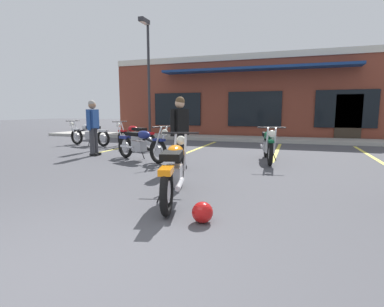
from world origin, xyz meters
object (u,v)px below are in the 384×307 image
(motorcycle_red_sportbike, at_px, (89,134))
(helmet_on_pavement, at_px, (202,212))
(motorcycle_foreground_classic, at_px, (174,170))
(parking_lot_lamp_post, at_px, (148,65))
(person_near_building, at_px, (93,124))
(motorcycle_silver_naked, at_px, (141,144))
(motorcycle_blue_standard, at_px, (135,136))
(person_in_shorts_foreground, at_px, (180,129))
(motorcycle_black_cruiser, at_px, (268,144))

(motorcycle_red_sportbike, relative_size, helmet_on_pavement, 8.07)
(motorcycle_foreground_classic, distance_m, parking_lot_lamp_post, 10.42)
(person_near_building, distance_m, parking_lot_lamp_post, 5.85)
(parking_lot_lamp_post, bearing_deg, motorcycle_foreground_classic, -60.93)
(helmet_on_pavement, relative_size, parking_lot_lamp_post, 0.05)
(motorcycle_silver_naked, distance_m, motorcycle_blue_standard, 2.67)
(motorcycle_foreground_classic, height_order, person_in_shorts_foreground, person_in_shorts_foreground)
(motorcycle_silver_naked, distance_m, parking_lot_lamp_post, 6.90)
(motorcycle_red_sportbike, height_order, person_near_building, person_near_building)
(motorcycle_silver_naked, bearing_deg, person_in_shorts_foreground, -29.13)
(motorcycle_foreground_classic, height_order, person_near_building, person_near_building)
(motorcycle_red_sportbike, height_order, motorcycle_blue_standard, same)
(motorcycle_foreground_classic, xyz_separation_m, motorcycle_red_sportbike, (-5.94, 5.72, 0.00))
(motorcycle_red_sportbike, bearing_deg, person_near_building, -49.80)
(motorcycle_silver_naked, height_order, parking_lot_lamp_post, parking_lot_lamp_post)
(parking_lot_lamp_post, bearing_deg, person_in_shorts_foreground, -57.73)
(motorcycle_red_sportbike, xyz_separation_m, motorcycle_silver_naked, (3.71, -2.63, 0.00))
(person_in_shorts_foreground, xyz_separation_m, person_near_building, (-3.29, 1.22, 0.00))
(motorcycle_foreground_classic, bearing_deg, motorcycle_black_cruiser, 75.45)
(person_in_shorts_foreground, distance_m, person_near_building, 3.50)
(motorcycle_red_sportbike, height_order, helmet_on_pavement, motorcycle_red_sportbike)
(motorcycle_black_cruiser, relative_size, helmet_on_pavement, 8.08)
(motorcycle_silver_naked, xyz_separation_m, parking_lot_lamp_post, (-2.62, 5.63, 3.01))
(motorcycle_black_cruiser, relative_size, motorcycle_blue_standard, 1.05)
(motorcycle_silver_naked, xyz_separation_m, person_in_shorts_foreground, (1.45, -0.81, 0.49))
(parking_lot_lamp_post, bearing_deg, motorcycle_red_sportbike, -110.02)
(motorcycle_black_cruiser, height_order, parking_lot_lamp_post, parking_lot_lamp_post)
(motorcycle_foreground_classic, xyz_separation_m, person_near_building, (-4.07, 3.51, 0.49))
(person_near_building, bearing_deg, motorcycle_blue_standard, 77.94)
(motorcycle_foreground_classic, height_order, helmet_on_pavement, motorcycle_foreground_classic)
(motorcycle_foreground_classic, height_order, motorcycle_silver_naked, same)
(person_in_shorts_foreground, bearing_deg, person_near_building, 159.67)
(motorcycle_black_cruiser, xyz_separation_m, motorcycle_silver_naked, (-3.29, -0.98, 0.00))
(motorcycle_foreground_classic, bearing_deg, motorcycle_blue_standard, 124.58)
(motorcycle_blue_standard, height_order, person_in_shorts_foreground, person_in_shorts_foreground)
(motorcycle_blue_standard, height_order, helmet_on_pavement, motorcycle_blue_standard)
(motorcycle_foreground_classic, relative_size, person_near_building, 1.24)
(motorcycle_silver_naked, distance_m, person_in_shorts_foreground, 1.73)
(person_in_shorts_foreground, bearing_deg, parking_lot_lamp_post, 122.27)
(motorcycle_foreground_classic, relative_size, motorcycle_silver_naked, 1.05)
(motorcycle_blue_standard, bearing_deg, parking_lot_lamp_post, 109.06)
(motorcycle_blue_standard, relative_size, parking_lot_lamp_post, 0.37)
(motorcycle_silver_naked, bearing_deg, motorcycle_black_cruiser, 16.61)
(motorcycle_red_sportbike, bearing_deg, motorcycle_blue_standard, -9.50)
(motorcycle_red_sportbike, xyz_separation_m, motorcycle_black_cruiser, (7.00, -1.64, 0.00))
(motorcycle_foreground_classic, relative_size, motorcycle_black_cruiser, 0.99)
(motorcycle_foreground_classic, bearing_deg, parking_lot_lamp_post, 119.07)
(motorcycle_silver_naked, xyz_separation_m, helmet_on_pavement, (2.92, -3.90, -0.33))
(helmet_on_pavement, bearing_deg, motorcycle_red_sportbike, 135.48)
(motorcycle_silver_naked, relative_size, parking_lot_lamp_post, 0.36)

